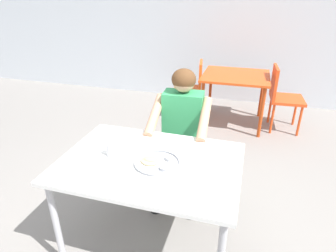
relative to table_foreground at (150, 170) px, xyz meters
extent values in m
cube|color=gray|center=(-0.01, 0.04, -0.68)|extent=(12.00, 12.00, 0.05)
cube|color=white|center=(0.00, 0.00, 0.05)|extent=(1.20, 0.84, 0.03)
cylinder|color=#B2B2B7|center=(-0.54, -0.36, -0.31)|extent=(0.04, 0.04, 0.69)
cylinder|color=#B2B2B7|center=(-0.54, 0.36, -0.31)|extent=(0.04, 0.04, 0.69)
cylinder|color=#B2B2B7|center=(0.54, 0.36, -0.31)|extent=(0.04, 0.04, 0.69)
cylinder|color=#B7BABF|center=(0.06, -0.02, 0.07)|extent=(0.30, 0.30, 0.01)
torus|color=#B7BABF|center=(0.06, -0.02, 0.08)|extent=(0.30, 0.30, 0.01)
cylinder|color=#B2B5BA|center=(0.13, -0.08, 0.09)|extent=(0.06, 0.06, 0.02)
cylinder|color=#9E4714|center=(0.13, -0.08, 0.09)|extent=(0.05, 0.05, 0.01)
cylinder|color=#B2B5BA|center=(0.13, 0.04, 0.09)|extent=(0.06, 0.06, 0.02)
cylinder|color=#B77F23|center=(0.13, 0.04, 0.09)|extent=(0.05, 0.05, 0.01)
ellipsoid|color=#DBB77A|center=(0.00, -0.02, 0.08)|extent=(0.16, 0.15, 0.01)
ellipsoid|color=#D1B675|center=(0.00, 0.00, 0.09)|extent=(0.09, 0.07, 0.01)
cylinder|color=silver|center=(-0.28, -0.01, 0.11)|extent=(0.06, 0.06, 0.09)
cylinder|color=#593319|center=(-0.28, -0.01, 0.14)|extent=(0.05, 0.05, 0.02)
cube|color=silver|center=(0.05, 0.78, -0.24)|extent=(0.40, 0.42, 0.04)
cube|color=silver|center=(0.04, 0.96, -0.03)|extent=(0.36, 0.06, 0.38)
cylinder|color=silver|center=(0.21, 0.63, -0.46)|extent=(0.03, 0.03, 0.39)
cylinder|color=silver|center=(-0.09, 0.61, -0.46)|extent=(0.03, 0.03, 0.39)
cylinder|color=silver|center=(0.19, 0.94, -0.46)|extent=(0.03, 0.03, 0.39)
cylinder|color=silver|center=(-0.11, 0.93, -0.46)|extent=(0.03, 0.03, 0.39)
cylinder|color=#2B2B2B|center=(0.22, 0.34, -0.44)|extent=(0.10, 0.10, 0.43)
cylinder|color=#2B2B2B|center=(0.21, 0.54, -0.18)|extent=(0.14, 0.41, 0.12)
cylinder|color=#2B2B2B|center=(-0.08, 0.32, -0.44)|extent=(0.10, 0.10, 0.43)
cylinder|color=#2B2B2B|center=(-0.09, 0.52, -0.18)|extent=(0.14, 0.41, 0.12)
cube|color=#339959|center=(0.05, 0.73, 0.07)|extent=(0.35, 0.22, 0.50)
cylinder|color=tan|center=(0.26, 0.56, 0.17)|extent=(0.10, 0.46, 0.25)
cylinder|color=tan|center=(-0.14, 0.54, 0.17)|extent=(0.10, 0.46, 0.25)
sphere|color=tan|center=(0.05, 0.73, 0.41)|extent=(0.19, 0.19, 0.19)
ellipsoid|color=brown|center=(0.05, 0.73, 0.43)|extent=(0.21, 0.20, 0.18)
cube|color=#E04C19|center=(0.39, 2.38, 0.04)|extent=(0.88, 0.83, 0.03)
cylinder|color=#B33D14|center=(0.01, 2.02, -0.31)|extent=(0.04, 0.04, 0.68)
cylinder|color=#B33D14|center=(0.77, 2.02, -0.31)|extent=(0.04, 0.04, 0.68)
cylinder|color=#B33D14|center=(0.01, 2.73, -0.31)|extent=(0.04, 0.04, 0.68)
cylinder|color=#B33D14|center=(0.77, 2.73, -0.31)|extent=(0.04, 0.04, 0.68)
cube|color=#DC5219|center=(-0.29, 2.43, -0.24)|extent=(0.46, 0.47, 0.04)
cube|color=#DC5219|center=(-0.11, 2.46, -0.02)|extent=(0.10, 0.40, 0.40)
cylinder|color=#DC5219|center=(-0.43, 2.24, -0.45)|extent=(0.03, 0.03, 0.40)
cylinder|color=#DC5219|center=(-0.48, 2.58, -0.45)|extent=(0.03, 0.03, 0.40)
cylinder|color=#DC5219|center=(-0.11, 2.29, -0.45)|extent=(0.03, 0.03, 0.40)
cylinder|color=#DC5219|center=(-0.16, 2.62, -0.45)|extent=(0.03, 0.03, 0.40)
cube|color=#E4471A|center=(1.08, 2.37, -0.22)|extent=(0.44, 0.46, 0.04)
cube|color=#E4471A|center=(0.89, 2.36, 0.00)|extent=(0.06, 0.41, 0.41)
cylinder|color=#E4471A|center=(1.24, 2.55, -0.44)|extent=(0.03, 0.03, 0.42)
cylinder|color=#E4471A|center=(1.26, 2.20, -0.44)|extent=(0.03, 0.03, 0.42)
cylinder|color=#E4471A|center=(0.90, 2.53, -0.44)|extent=(0.03, 0.03, 0.42)
cylinder|color=#E4471A|center=(0.92, 2.18, -0.44)|extent=(0.03, 0.03, 0.42)
camera|label=1|loc=(0.57, -1.52, 1.10)|focal=30.64mm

